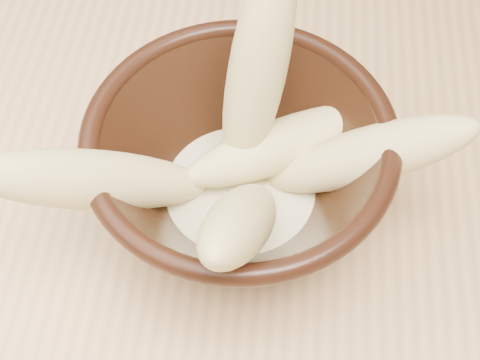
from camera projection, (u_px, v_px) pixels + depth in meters
bowl at (240, 172)px, 0.43m from camera, size 0.19×0.19×0.10m
milk_puddle at (240, 194)px, 0.45m from camera, size 0.11×0.11×0.01m
banana_upright at (257, 73)px, 0.40m from camera, size 0.07×0.09×0.17m
banana_left at (103, 180)px, 0.39m from camera, size 0.14×0.11×0.13m
banana_right at (365, 156)px, 0.41m from camera, size 0.14×0.04×0.11m
banana_across at (283, 145)px, 0.44m from camera, size 0.14×0.09×0.04m
banana_front at (241, 222)px, 0.37m from camera, size 0.05×0.13×0.14m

